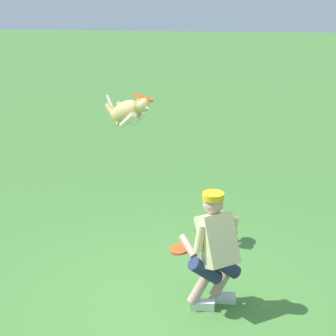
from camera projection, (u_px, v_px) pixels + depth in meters
ground_plane at (164, 309)px, 5.90m from camera, size 60.00×60.00×0.00m
person at (215, 248)px, 5.73m from camera, size 0.71×0.55×1.29m
dog at (128, 113)px, 7.14m from camera, size 0.73×0.80×0.55m
frisbee_flying at (144, 98)px, 6.93m from camera, size 0.34×0.35×0.13m
frisbee_held at (181, 249)px, 5.91m from camera, size 0.30×0.30×0.08m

